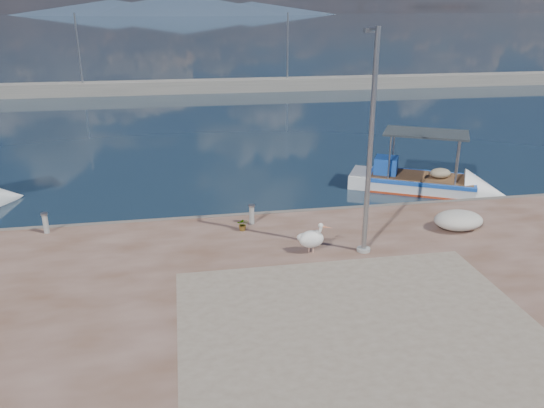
{
  "coord_description": "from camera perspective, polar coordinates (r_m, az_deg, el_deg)",
  "views": [
    {
      "loc": [
        -3.14,
        -13.9,
        8.0
      ],
      "look_at": [
        0.0,
        3.8,
        1.3
      ],
      "focal_mm": 35.0,
      "sensor_mm": 36.0,
      "label": 1
    }
  ],
  "objects": [
    {
      "name": "bollard_far",
      "position": [
        20.24,
        -23.19,
        -1.81
      ],
      "size": [
        0.25,
        0.25,
        0.75
      ],
      "color": "gray",
      "rests_on": "quay"
    },
    {
      "name": "boat_right",
      "position": [
        25.6,
        15.57,
        2.04
      ],
      "size": [
        6.88,
        5.02,
        3.19
      ],
      "rotation": [
        0.0,
        0.0,
        -0.49
      ],
      "color": "white",
      "rests_on": "ground"
    },
    {
      "name": "mountains",
      "position": [
        663.95,
        -10.02,
        20.27
      ],
      "size": [
        370.0,
        280.0,
        22.0
      ],
      "color": "#28384C",
      "rests_on": "ground"
    },
    {
      "name": "potted_plant",
      "position": [
        18.9,
        -3.14,
        -2.2
      ],
      "size": [
        0.48,
        0.43,
        0.46
      ],
      "primitive_type": "imported",
      "rotation": [
        0.0,
        0.0,
        -0.19
      ],
      "color": "#33722D",
      "rests_on": "quay"
    },
    {
      "name": "ground",
      "position": [
        16.34,
        2.35,
        -8.89
      ],
      "size": [
        1400.0,
        1400.0,
        0.0
      ],
      "primitive_type": "plane",
      "color": "#162635",
      "rests_on": "ground"
    },
    {
      "name": "pelican",
      "position": [
        17.14,
        4.31,
        -3.73
      ],
      "size": [
        1.11,
        0.77,
        1.06
      ],
      "rotation": [
        0.0,
        0.0,
        -0.4
      ],
      "color": "tan",
      "rests_on": "quay"
    },
    {
      "name": "breakwater",
      "position": [
        54.5,
        -6.82,
        12.49
      ],
      "size": [
        120.0,
        2.2,
        7.5
      ],
      "color": "gray",
      "rests_on": "ground"
    },
    {
      "name": "bollard_near",
      "position": [
        19.4,
        -2.2,
        -1.03
      ],
      "size": [
        0.24,
        0.24,
        0.74
      ],
      "color": "gray",
      "rests_on": "quay"
    },
    {
      "name": "net_pile_d",
      "position": [
        20.12,
        19.41,
        -1.66
      ],
      "size": [
        1.77,
        1.33,
        0.66
      ],
      "primitive_type": "ellipsoid",
      "color": "beige",
      "rests_on": "quay"
    },
    {
      "name": "quay_patch",
      "position": [
        13.86,
        9.24,
        -12.59
      ],
      "size": [
        9.0,
        7.0,
        0.01
      ],
      "primitive_type": "cube",
      "color": "gray",
      "rests_on": "quay"
    },
    {
      "name": "lamp_post",
      "position": [
        16.57,
        10.46,
        5.41
      ],
      "size": [
        0.44,
        0.96,
        7.0
      ],
      "color": "gray",
      "rests_on": "quay"
    }
  ]
}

